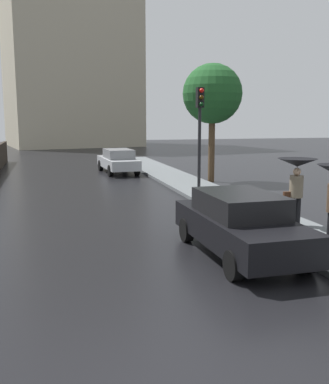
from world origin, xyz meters
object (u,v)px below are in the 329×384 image
traffic_light (200,122)px  car_silver_far_ahead (118,161)px  street_tree_near (212,94)px  pedestrian_with_umbrella_near (297,172)px  car_black_near_kerb (240,223)px

traffic_light → car_silver_far_ahead: bearing=99.8°
traffic_light → street_tree_near: (2.32, 4.85, 1.28)m
pedestrian_with_umbrella_near → traffic_light: 5.34m
car_silver_far_ahead → traffic_light: (1.66, -9.59, 2.30)m
car_black_near_kerb → pedestrian_with_umbrella_near: bearing=34.7°
car_black_near_kerb → car_silver_far_ahead: car_black_near_kerb is taller
pedestrian_with_umbrella_near → car_black_near_kerb: bearing=40.7°
car_black_near_kerb → street_tree_near: size_ratio=0.77×
car_black_near_kerb → traffic_light: size_ratio=1.07×
car_silver_far_ahead → street_tree_near: bearing=-53.7°
car_black_near_kerb → traffic_light: traffic_light is taller
car_black_near_kerb → car_silver_far_ahead: 16.43m
pedestrian_with_umbrella_near → street_tree_near: street_tree_near is taller
car_silver_far_ahead → traffic_light: traffic_light is taller
car_black_near_kerb → street_tree_near: street_tree_near is taller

